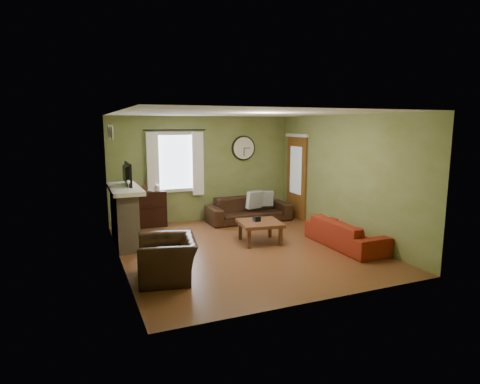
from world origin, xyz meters
name	(u,v)px	position (x,y,z in m)	size (l,w,h in m)	color
floor	(243,248)	(0.00, 0.00, 0.00)	(4.60, 5.20, 0.00)	brown
ceiling	(243,113)	(0.00, 0.00, 2.60)	(4.60, 5.20, 0.00)	white
wall_left	(118,190)	(-2.30, 0.00, 1.30)	(0.00, 5.20, 2.60)	olive
wall_right	(343,177)	(2.30, 0.00, 1.30)	(0.00, 5.20, 2.60)	olive
wall_back	(202,169)	(0.00, 2.60, 1.30)	(4.60, 0.00, 2.60)	olive
wall_front	(320,208)	(0.00, -2.60, 1.30)	(4.60, 0.00, 2.60)	olive
fireplace	(124,218)	(-2.10, 1.15, 0.55)	(0.40, 1.40, 1.10)	tan
firebox	(135,229)	(-1.91, 1.15, 0.30)	(0.04, 0.60, 0.55)	black
mantel	(124,189)	(-2.07, 1.15, 1.14)	(0.58, 1.60, 0.08)	white
tv	(124,177)	(-2.05, 1.30, 1.35)	(0.60, 0.08, 0.35)	black
tv_screen	(128,174)	(-1.97, 1.30, 1.41)	(0.02, 0.62, 0.36)	#994C3F
medallion_left	(112,133)	(-2.28, 0.80, 2.25)	(0.28, 0.28, 0.03)	white
medallion_mid	(110,132)	(-2.28, 1.15, 2.25)	(0.28, 0.28, 0.03)	white
medallion_right	(109,132)	(-2.28, 1.50, 2.25)	(0.28, 0.28, 0.03)	white
window_pane	(175,162)	(-0.70, 2.58, 1.50)	(1.00, 0.02, 1.30)	silver
curtain_rod	(175,130)	(-0.70, 2.48, 2.27)	(0.03, 0.03, 1.50)	black
curtain_left	(153,165)	(-1.25, 2.48, 1.45)	(0.28, 0.04, 1.55)	white
curtain_right	(198,164)	(-0.15, 2.48, 1.45)	(0.28, 0.04, 1.55)	white
wall_clock	(244,148)	(1.10, 2.55, 1.80)	(0.64, 0.06, 0.64)	white
door	(296,178)	(2.27, 1.85, 1.05)	(0.05, 0.90, 2.10)	brown
bookshelf	(151,209)	(-1.35, 2.40, 0.42)	(0.71, 0.30, 0.85)	black
book	(149,187)	(-1.38, 2.36, 0.96)	(0.16, 0.22, 0.02)	#59321F
sofa_brown	(249,209)	(1.00, 2.00, 0.30)	(2.07, 0.81, 0.61)	black
pillow_left	(266,199)	(1.47, 1.98, 0.55)	(0.38, 0.11, 0.38)	#8B949E
pillow_right	(255,200)	(1.14, 1.94, 0.55)	(0.43, 0.13, 0.43)	#8B949E
sofa_red	(345,233)	(1.92, -0.67, 0.27)	(1.86, 0.73, 0.54)	maroon
armchair	(167,259)	(-1.71, -0.99, 0.33)	(1.00, 0.88, 0.65)	black
coffee_table	(260,232)	(0.47, 0.23, 0.22)	(0.83, 0.83, 0.44)	#59321F
tissue_box	(257,223)	(0.42, 0.29, 0.40)	(0.13, 0.13, 0.10)	black
wine_glass_a	(129,186)	(-2.05, 0.65, 1.27)	(0.07, 0.07, 0.19)	white
wine_glass_b	(129,185)	(-2.05, 0.65, 1.28)	(0.07, 0.07, 0.19)	white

